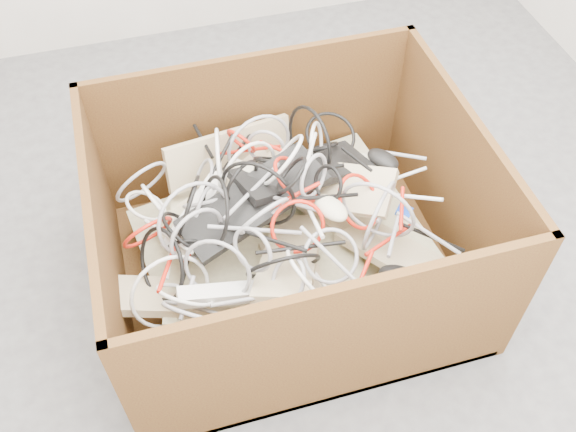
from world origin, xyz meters
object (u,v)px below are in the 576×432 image
object	(u,v)px
power_strip_left	(195,212)
power_strip_right	(225,294)
cardboard_box	(285,250)
vga_plug	(404,211)

from	to	relation	value
power_strip_left	power_strip_right	distance (m)	0.30
cardboard_box	power_strip_right	bearing A→B (deg)	-136.18
cardboard_box	power_strip_right	distance (m)	0.37
power_strip_left	vga_plug	size ratio (longest dim) A/B	6.39
cardboard_box	power_strip_right	size ratio (longest dim) A/B	4.24
vga_plug	power_strip_left	bearing A→B (deg)	-152.18
cardboard_box	power_strip_left	size ratio (longest dim) A/B	3.98
power_strip_left	power_strip_right	size ratio (longest dim) A/B	1.07
cardboard_box	vga_plug	xyz separation A→B (m)	(0.35, -0.10, 0.19)
power_strip_right	vga_plug	distance (m)	0.61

